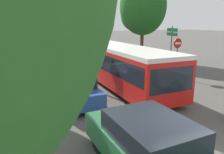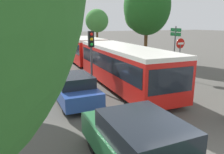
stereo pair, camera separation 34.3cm
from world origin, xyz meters
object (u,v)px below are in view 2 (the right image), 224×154
Objects in this scene: city_bus_rear at (28,38)px; tree_right_far at (97,21)px; no_entry_sign at (180,52)px; tree_right_mid at (146,8)px; queued_car_blue at (74,88)px; articulated_bus at (103,56)px; direction_sign_post at (175,39)px; traffic_light at (91,47)px; queued_car_white at (39,55)px; queued_car_green at (142,146)px; queued_car_silver at (51,67)px.

tree_right_far reaches higher than city_bus_rear.
tree_right_mid is at bearing 166.23° from no_entry_sign.
articulated_bus is at bearing -34.96° from queued_car_blue.
direction_sign_post is (1.56, 2.39, 0.68)m from no_entry_sign.
city_bus_rear is at bearing -168.50° from articulated_bus.
city_bus_rear is at bearing 146.92° from tree_right_far.
tree_right_mid is (1.78, 7.25, 3.40)m from no_entry_sign.
traffic_light is (1.62, -26.31, 1.06)m from city_bus_rear.
queued_car_white is (-0.19, 12.79, 0.05)m from queued_car_blue.
city_bus_rear is 2.63× the size of queued_car_green.
queued_car_blue is 0.93× the size of queued_car_white.
queued_car_green is 10.95m from no_entry_sign.
traffic_light reaches higher than queued_car_white.
tree_right_far is (1.53, 20.11, 2.30)m from no_entry_sign.
direction_sign_post is (9.76, -8.75, 1.79)m from queued_car_white.
queued_car_white reaches higher than queued_car_silver.
tree_right_far is (5.95, 16.75, 2.74)m from articulated_bus.
tree_right_mid is at bearing -73.00° from queued_car_silver.
queued_car_white is 13.23m from direction_sign_post.
queued_car_blue is 0.50× the size of tree_right_mid.
articulated_bus is at bearing -16.68° from queued_car_green.
queued_car_silver is at bearing -118.33° from no_entry_sign.
queued_car_blue is 1.45× the size of no_entry_sign.
city_bus_rear is 3.25× the size of direction_sign_post.
queued_car_green is (0.25, -33.94, -0.66)m from city_bus_rear.
tree_right_mid is at bearing -88.92° from tree_right_far.
no_entry_sign reaches higher than articulated_bus.
queued_car_blue is 10.56m from direction_sign_post.
queued_car_white is 11.62m from tree_right_mid.
tree_right_far is at bearing -83.06° from direction_sign_post.
traffic_light is (1.63, -4.30, 1.77)m from queued_car_silver.
queued_car_silver is 18.77m from tree_right_far.
queued_car_blue is 14.00m from tree_right_mid.
queued_car_blue is 1.14× the size of direction_sign_post.
queued_car_green is 13.80m from direction_sign_post.
queued_car_green is 1.31× the size of traffic_light.
city_bus_rear is 21.86m from tree_right_mid.
queued_car_blue is at bearing -178.52° from queued_car_silver.
tree_right_far is (9.63, 15.74, 3.44)m from queued_car_silver.
queued_car_green reaches higher than queued_car_white.
no_entry_sign reaches higher than queued_car_blue.
city_bus_rear is 15.26m from queued_car_white.
queued_car_silver is (-3.68, 1.01, -0.70)m from articulated_bus.
city_bus_rear is 33.95m from queued_car_green.
queued_car_green is at bearing -178.03° from queued_car_silver.
queued_car_silver is at bearing -151.37° from traffic_light.
articulated_bus is 4.02m from traffic_light.
no_entry_sign is (8.02, 1.66, 1.16)m from queued_car_blue.
queued_car_blue is (-3.60, -5.02, -0.72)m from articulated_bus.
direction_sign_post is at bearing -66.35° from queued_car_blue.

